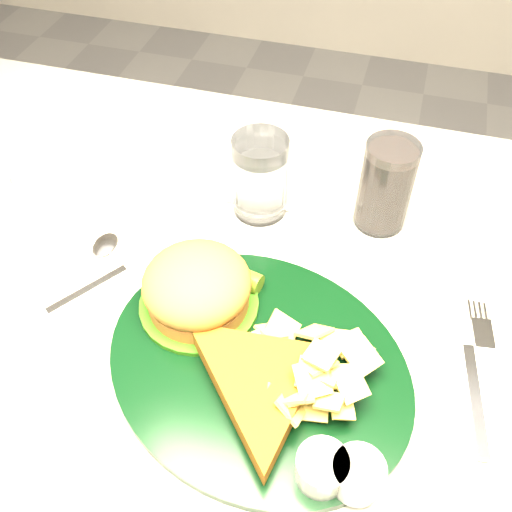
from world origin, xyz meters
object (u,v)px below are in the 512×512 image
(table, at_px, (231,430))
(dinner_plate, at_px, (258,347))
(fork_napkin, at_px, (475,390))
(water_glass, at_px, (260,176))
(cola_glass, at_px, (386,186))

(table, bearing_deg, dinner_plate, -51.53)
(dinner_plate, xyz_separation_m, fork_napkin, (0.22, 0.03, -0.03))
(table, height_order, dinner_plate, dinner_plate)
(water_glass, height_order, cola_glass, cola_glass)
(fork_napkin, bearing_deg, table, 160.25)
(table, xyz_separation_m, cola_glass, (0.16, 0.17, 0.44))
(fork_napkin, bearing_deg, water_glass, 135.78)
(dinner_plate, bearing_deg, table, 151.40)
(table, height_order, water_glass, water_glass)
(cola_glass, height_order, fork_napkin, cola_glass)
(table, xyz_separation_m, dinner_plate, (0.07, -0.09, 0.41))
(water_glass, relative_size, cola_glass, 0.93)
(cola_glass, xyz_separation_m, fork_napkin, (0.13, -0.23, -0.05))
(table, distance_m, cola_glass, 0.49)
(dinner_plate, distance_m, water_glass, 0.24)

